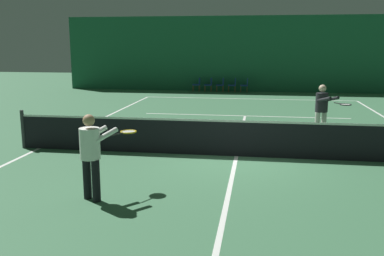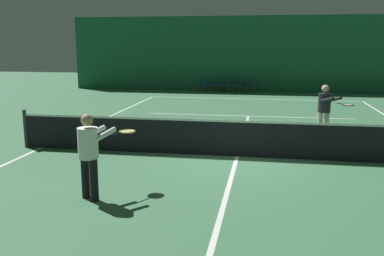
# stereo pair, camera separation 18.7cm
# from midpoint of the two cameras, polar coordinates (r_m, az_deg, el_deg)

# --- Properties ---
(ground_plane) EXTENTS (60.00, 60.00, 0.00)m
(ground_plane) POSITION_cam_midpoint_polar(r_m,az_deg,el_deg) (11.19, 5.47, -3.78)
(ground_plane) COLOR #3D704C
(backdrop_curtain) EXTENTS (23.00, 0.12, 4.52)m
(backdrop_curtain) POSITION_cam_midpoint_polar(r_m,az_deg,el_deg) (26.34, 7.68, 9.75)
(backdrop_curtain) COLOR #1E5B3D
(backdrop_curtain) RESTS_ON ground
(court_line_baseline_far) EXTENTS (11.00, 0.10, 0.00)m
(court_line_baseline_far) POSITION_cam_midpoint_polar(r_m,az_deg,el_deg) (22.88, 7.32, 3.88)
(court_line_baseline_far) COLOR white
(court_line_baseline_far) RESTS_ON ground
(court_line_service_far) EXTENTS (8.25, 0.10, 0.00)m
(court_line_service_far) POSITION_cam_midpoint_polar(r_m,az_deg,el_deg) (17.44, 6.77, 1.62)
(court_line_service_far) COLOR white
(court_line_service_far) RESTS_ON ground
(court_line_sideline_left) EXTENTS (0.10, 23.80, 0.00)m
(court_line_sideline_left) POSITION_cam_midpoint_polar(r_m,az_deg,el_deg) (12.74, -20.09, -2.56)
(court_line_sideline_left) COLOR white
(court_line_sideline_left) RESTS_ON ground
(court_line_centre) EXTENTS (0.10, 12.80, 0.00)m
(court_line_centre) POSITION_cam_midpoint_polar(r_m,az_deg,el_deg) (11.19, 5.47, -3.77)
(court_line_centre) COLOR white
(court_line_centre) RESTS_ON ground
(tennis_net) EXTENTS (12.00, 0.10, 1.07)m
(tennis_net) POSITION_cam_midpoint_polar(r_m,az_deg,el_deg) (11.07, 5.51, -1.22)
(tennis_net) COLOR black
(tennis_net) RESTS_ON ground
(player_near) EXTENTS (0.94, 1.34, 1.63)m
(player_near) POSITION_cam_midpoint_polar(r_m,az_deg,el_deg) (8.12, -13.83, -2.91)
(player_near) COLOR black
(player_near) RESTS_ON ground
(player_far) EXTENTS (1.04, 1.31, 1.65)m
(player_far) POSITION_cam_midpoint_polar(r_m,az_deg,el_deg) (13.72, 16.63, 2.68)
(player_far) COLOR beige
(player_far) RESTS_ON ground
(courtside_chair_0) EXTENTS (0.44, 0.44, 0.84)m
(courtside_chair_0) POSITION_cam_midpoint_polar(r_m,az_deg,el_deg) (26.16, 0.54, 5.94)
(courtside_chair_0) COLOR brown
(courtside_chair_0) RESTS_ON ground
(courtside_chair_1) EXTENTS (0.44, 0.44, 0.84)m
(courtside_chair_1) POSITION_cam_midpoint_polar(r_m,az_deg,el_deg) (26.07, 2.12, 5.92)
(courtside_chair_1) COLOR brown
(courtside_chair_1) RESTS_ON ground
(courtside_chair_2) EXTENTS (0.44, 0.44, 0.84)m
(courtside_chair_2) POSITION_cam_midpoint_polar(r_m,az_deg,el_deg) (25.99, 3.71, 5.89)
(courtside_chair_2) COLOR brown
(courtside_chair_2) RESTS_ON ground
(courtside_chair_3) EXTENTS (0.44, 0.44, 0.84)m
(courtside_chair_3) POSITION_cam_midpoint_polar(r_m,az_deg,el_deg) (25.94, 5.31, 5.85)
(courtside_chair_3) COLOR brown
(courtside_chair_3) RESTS_ON ground
(courtside_chair_4) EXTENTS (0.44, 0.44, 0.84)m
(courtside_chair_4) POSITION_cam_midpoint_polar(r_m,az_deg,el_deg) (25.90, 6.91, 5.81)
(courtside_chair_4) COLOR brown
(courtside_chair_4) RESTS_ON ground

